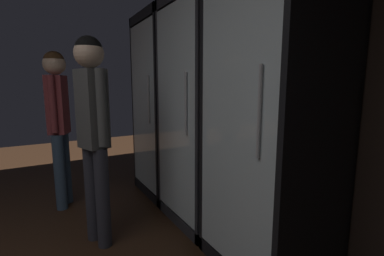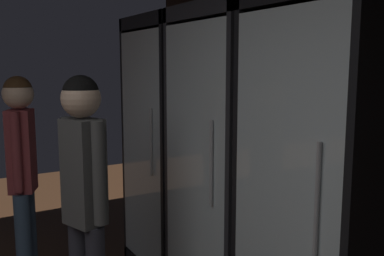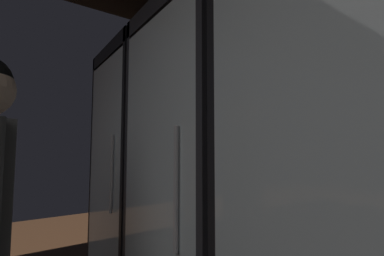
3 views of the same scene
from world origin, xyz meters
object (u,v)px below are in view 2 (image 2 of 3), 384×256
cooler_far_left (183,149)px  shopper_near (84,187)px  cooler_center (338,200)px  shopper_far (22,164)px  cooler_left (242,167)px

cooler_far_left → shopper_near: bearing=-55.7°
cooler_center → shopper_far: size_ratio=1.28×
cooler_center → cooler_far_left: bearing=-180.0°
cooler_center → shopper_near: size_ratio=1.26×
cooler_left → shopper_near: cooler_left is taller
cooler_far_left → cooler_center: same height
cooler_far_left → cooler_left: same height
shopper_far → cooler_center: bearing=34.7°
cooler_far_left → cooler_left: size_ratio=1.00×
cooler_far_left → cooler_center: (1.61, 0.00, 0.01)m
shopper_near → shopper_far: (-0.90, -0.18, -0.02)m
cooler_left → shopper_far: cooler_left is taller
cooler_far_left → shopper_far: size_ratio=1.28×
cooler_far_left → shopper_far: (-0.18, -1.24, -0.01)m
shopper_near → shopper_far: shopper_near is taller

